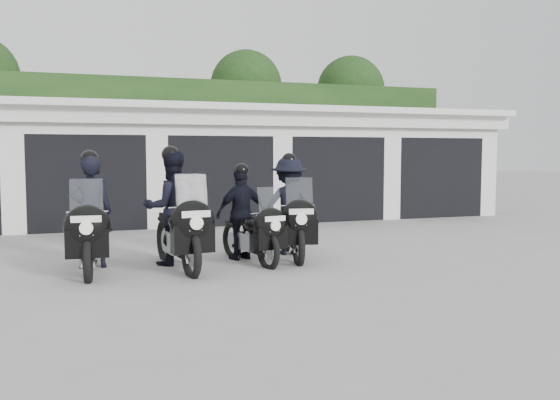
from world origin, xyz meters
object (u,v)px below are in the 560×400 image
object	(u,v)px
police_bike_d	(290,211)
police_bike_a	(90,222)
police_bike_c	(246,219)
police_bike_b	(175,214)

from	to	relation	value
police_bike_d	police_bike_a	bearing A→B (deg)	-163.93
police_bike_c	police_bike_b	bearing A→B (deg)	173.58
police_bike_a	police_bike_b	bearing A→B (deg)	2.86
police_bike_c	police_bike_d	size ratio (longest dim) A/B	0.90
police_bike_a	police_bike_c	world-z (taller)	police_bike_a
police_bike_d	police_bike_b	bearing A→B (deg)	-160.05
police_bike_b	police_bike_d	size ratio (longest dim) A/B	1.07
police_bike_a	police_bike_d	size ratio (longest dim) A/B	1.03
police_bike_c	police_bike_d	xyz separation A→B (m)	(0.86, 0.22, 0.08)
police_bike_c	police_bike_a	bearing A→B (deg)	170.25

